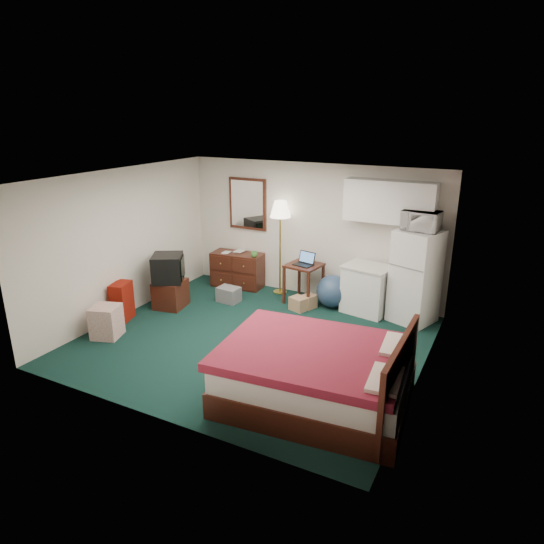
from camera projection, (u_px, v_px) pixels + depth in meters
The scene contains 25 objects.
floor at pixel (253, 340), 7.51m from camera, with size 5.00×4.50×0.01m, color black.
ceiling at pixel (251, 178), 6.71m from camera, with size 5.00×4.50×0.01m, color silver.
walls at pixel (252, 263), 7.11m from camera, with size 5.01×4.51×2.50m.
mirror at pixel (248, 204), 9.44m from camera, with size 0.80×0.06×1.00m, color white, non-canonical shape.
upper_cabinets at pixel (390, 202), 8.01m from camera, with size 1.50×0.35×0.70m, color white, non-canonical shape.
headboard at pixel (399, 381), 5.35m from camera, with size 0.06×1.56×1.00m, color #371D15, non-canonical shape.
dresser at pixel (238, 270), 9.71m from camera, with size 1.02×0.46×0.70m, color #371D15, non-canonical shape.
floor_lamp at pixel (280, 248), 9.19m from camera, with size 0.39×0.39×1.80m, color gold, non-canonical shape.
desk at pixel (304, 283), 8.89m from camera, with size 0.58×0.58×0.73m, color #371D15, non-canonical shape.
exercise_ball at pixel (333, 291), 8.70m from camera, with size 0.59×0.59×0.59m, color navy.
kitchen_counter at pixel (367, 290), 8.43m from camera, with size 0.75×0.57×0.82m, color white, non-canonical shape.
fridge at pixel (415, 277), 7.97m from camera, with size 0.64×0.64×1.56m, color white, non-canonical shape.
bed at pixel (316, 376), 5.84m from camera, with size 2.18×1.70×0.70m, color maroon, non-canonical shape.
tv_stand at pixel (171, 294), 8.71m from camera, with size 0.49×0.54×0.49m, color #371D15, non-canonical shape.
suitcase at pixel (122, 301), 8.15m from camera, with size 0.25×0.40×0.66m, color maroon, non-canonical shape.
retail_box at pixel (106, 322), 7.56m from camera, with size 0.41×0.41×0.51m, color silver, non-canonical shape.
file_bin at pixel (229, 295), 8.98m from camera, with size 0.39×0.30×0.28m, color slate, non-canonical shape.
cardboard_box_a at pixel (299, 304), 8.61m from camera, with size 0.28×0.24×0.24m, color #A17355, non-canonical shape.
cardboard_box_b at pixel (309, 301), 8.70m from camera, with size 0.21×0.24×0.24m, color #A17355, non-canonical shape.
laptop at pixel (303, 259), 8.68m from camera, with size 0.33×0.27×0.23m, color black, non-canonical shape.
crt_tv at pixel (168, 268), 8.57m from camera, with size 0.52×0.56×0.48m, color black, non-canonical shape.
microwave at pixel (421, 218), 7.67m from camera, with size 0.57×0.32×0.39m, color white.
book_a at pixel (223, 248), 9.60m from camera, with size 0.14×0.02×0.20m, color #A17355.
book_b at pixel (236, 245), 9.69m from camera, with size 0.18×0.02×0.24m, color #A17355.
mug at pixel (254, 254), 9.32m from camera, with size 0.13×0.10×0.13m, color #468E37.
Camera 1 is at (3.36, -5.90, 3.40)m, focal length 32.00 mm.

